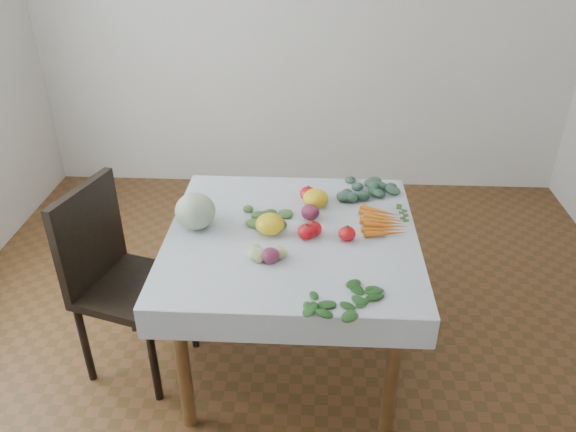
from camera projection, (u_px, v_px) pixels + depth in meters
The scene contains 19 objects.
ground at pixel (291, 356), 2.92m from camera, with size 4.00×4.00×0.00m, color brown.
back_wall at pixel (305, 11), 3.95m from camera, with size 4.00×0.04×2.70m, color silver.
table at pixel (292, 252), 2.59m from camera, with size 1.00×1.00×0.75m.
tablecloth at pixel (292, 234), 2.53m from camera, with size 1.12×1.12×0.01m, color white.
chair at pixel (115, 270), 2.63m from camera, with size 0.54×0.54×0.97m.
cabbage at pixel (195, 211), 2.54m from camera, with size 0.18×0.18×0.17m, color #B5C5A5.
tomato_a at pixel (308, 194), 2.78m from camera, with size 0.08×0.08×0.07m, color red.
tomato_b at pixel (347, 234), 2.47m from camera, with size 0.08×0.08×0.07m, color red.
tomato_c at pixel (307, 232), 2.48m from camera, with size 0.08×0.08×0.07m, color red.
tomato_d at pixel (313, 229), 2.50m from camera, with size 0.08×0.08×0.07m, color red.
heirloom_back at pixel (316, 198), 2.73m from camera, with size 0.12×0.12×0.09m, color yellow.
heirloom_front at pixel (270, 224), 2.51m from camera, with size 0.13×0.13×0.09m, color yellow.
onion_a at pixel (310, 212), 2.62m from camera, with size 0.09×0.09×0.07m, color maroon.
onion_b at pixel (270, 255), 2.32m from camera, with size 0.08×0.08×0.07m, color maroon.
tomatillo_cluster at pixel (264, 252), 2.36m from camera, with size 0.14×0.12×0.05m.
carrot_bunch at pixel (383, 222), 2.59m from camera, with size 0.21×0.28×0.03m.
kale_bunch at pixel (370, 188), 2.87m from camera, with size 0.30×0.24×0.04m.
basil_bunch at pixel (340, 297), 2.13m from camera, with size 0.30×0.23×0.01m.
dill_bunch at pixel (265, 219), 2.62m from camera, with size 0.24×0.22×0.03m.
Camera 1 is at (0.09, -2.14, 2.11)m, focal length 35.00 mm.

